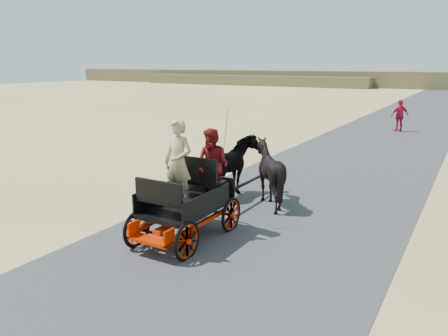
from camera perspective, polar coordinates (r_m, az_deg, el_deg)
The scene contains 9 objects.
ground at distance 10.16m, azimuth 5.34°, elevation -7.49°, with size 140.00×140.00×0.00m, color tan.
road at distance 10.16m, azimuth 5.34°, elevation -7.47°, with size 6.00×140.00×0.01m, color #38383A.
ridge_near at distance 74.83m, azimuth 3.36°, elevation 11.36°, with size 40.00×4.00×1.60m, color brown.
carriage at distance 9.36m, azimuth -4.98°, elevation -7.00°, with size 1.30×2.40×0.72m, color black, non-canonical shape.
horse_left at distance 11.93m, azimuth 1.11°, elevation 0.03°, with size 0.91×2.01×1.70m, color black.
horse_right at distance 11.45m, azimuth 5.92°, elevation -0.62°, with size 1.37×1.54×1.70m, color black.
driver_man at distance 9.15m, azimuth -5.99°, elevation 0.74°, with size 0.66×0.43×1.80m, color tan.
passenger_woman at distance 9.35m, azimuth -1.50°, elevation 0.38°, with size 0.77×0.60×1.58m, color #660C0F.
pedestrian at distance 25.64m, azimuth 21.98°, elevation 6.36°, with size 1.01×0.42×1.73m, color #AE1337.
Camera 1 is at (3.95, -8.62, 3.64)m, focal length 35.00 mm.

